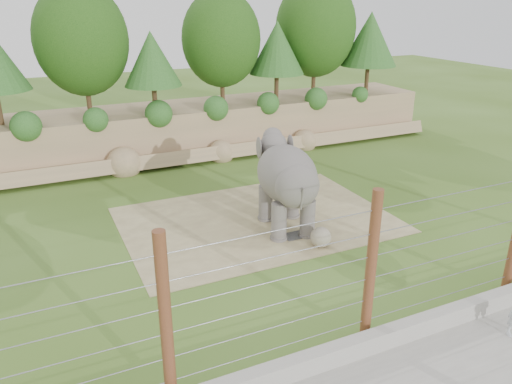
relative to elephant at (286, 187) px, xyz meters
name	(u,v)px	position (x,y,z in m)	size (l,w,h in m)	color
ground	(282,257)	(-1.19, -1.95, -1.63)	(90.00, 90.00, 0.00)	#40611B
back_embankment	(180,79)	(-0.60, 10.72, 2.34)	(30.00, 5.52, 8.77)	#937B5D
dirt_patch	(257,220)	(-0.69, 1.05, -1.62)	(10.00, 7.00, 0.02)	#948259
drain_grate	(297,235)	(0.06, -0.79, -1.59)	(1.00, 0.60, 0.03)	#262628
elephant	(286,187)	(0.00, 0.00, 0.00)	(1.72, 4.02, 3.26)	slate
stone_ball	(321,237)	(0.36, -1.86, -1.25)	(0.71, 0.71, 0.71)	gray
retaining_wall	(378,340)	(-1.19, -6.95, -1.38)	(26.00, 0.35, 0.50)	#9F9B93
barrier_fence	(371,267)	(-1.19, -6.45, 0.37)	(20.26, 0.26, 4.00)	#5C2B1E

